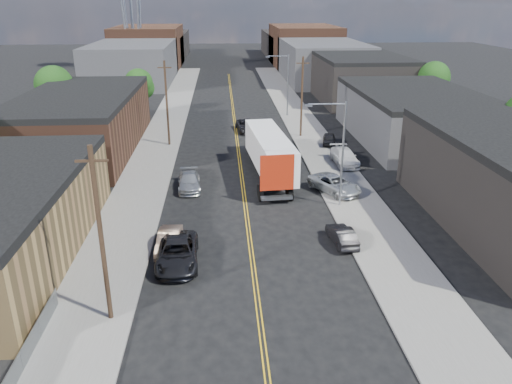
{
  "coord_description": "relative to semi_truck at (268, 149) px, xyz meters",
  "views": [
    {
      "loc": [
        -1.82,
        -13.63,
        16.58
      ],
      "look_at": [
        0.69,
        22.44,
        2.5
      ],
      "focal_mm": 35.0,
      "sensor_mm": 36.0,
      "label": 1
    }
  ],
  "objects": [
    {
      "name": "ground",
      "position": [
        -2.7,
        25.84,
        -2.53
      ],
      "size": [
        260.0,
        260.0,
        0.0
      ],
      "primitive_type": "plane",
      "color": "black",
      "rests_on": "ground"
    },
    {
      "name": "centerline",
      "position": [
        -2.7,
        10.84,
        -2.52
      ],
      "size": [
        0.32,
        120.0,
        0.01
      ],
      "primitive_type": "cube",
      "color": "gold",
      "rests_on": "ground"
    },
    {
      "name": "sidewalk_left",
      "position": [
        -12.2,
        10.84,
        -2.45
      ],
      "size": [
        5.0,
        140.0,
        0.15
      ],
      "primitive_type": "cube",
      "color": "slate",
      "rests_on": "ground"
    },
    {
      "name": "sidewalk_right",
      "position": [
        6.8,
        10.84,
        -2.45
      ],
      "size": [
        5.0,
        140.0,
        0.15
      ],
      "primitive_type": "cube",
      "color": "slate",
      "rests_on": "ground"
    },
    {
      "name": "warehouse_brown",
      "position": [
        -20.7,
        9.84,
        0.77
      ],
      "size": [
        12.0,
        26.0,
        6.6
      ],
      "color": "#492A1D",
      "rests_on": "ground"
    },
    {
      "name": "industrial_right_b",
      "position": [
        19.3,
        11.84,
        0.52
      ],
      "size": [
        14.0,
        24.0,
        6.1
      ],
      "color": "#38383B",
      "rests_on": "ground"
    },
    {
      "name": "industrial_right_c",
      "position": [
        19.3,
        37.84,
        1.27
      ],
      "size": [
        14.0,
        22.0,
        7.6
      ],
      "color": "black",
      "rests_on": "ground"
    },
    {
      "name": "skyline_left_a",
      "position": [
        -22.7,
        60.84,
        1.47
      ],
      "size": [
        16.0,
        30.0,
        8.0
      ],
      "primitive_type": "cube",
      "color": "#38383B",
      "rests_on": "ground"
    },
    {
      "name": "skyline_right_a",
      "position": [
        17.3,
        60.84,
        1.47
      ],
      "size": [
        16.0,
        30.0,
        8.0
      ],
      "primitive_type": "cube",
      "color": "#38383B",
      "rests_on": "ground"
    },
    {
      "name": "skyline_left_b",
      "position": [
        -22.7,
        85.84,
        2.47
      ],
      "size": [
        16.0,
        26.0,
        10.0
      ],
      "primitive_type": "cube",
      "color": "#492A1D",
      "rests_on": "ground"
    },
    {
      "name": "skyline_right_b",
      "position": [
        17.3,
        85.84,
        2.47
      ],
      "size": [
        16.0,
        26.0,
        10.0
      ],
      "primitive_type": "cube",
      "color": "#492A1D",
      "rests_on": "ground"
    },
    {
      "name": "skyline_left_c",
      "position": [
        -22.7,
        105.84,
        0.97
      ],
      "size": [
        16.0,
        40.0,
        7.0
      ],
      "primitive_type": "cube",
      "color": "black",
      "rests_on": "ground"
    },
    {
      "name": "skyline_right_c",
      "position": [
        17.3,
        105.84,
        0.97
      ],
      "size": [
        16.0,
        40.0,
        7.0
      ],
      "primitive_type": "cube",
      "color": "black",
      "rests_on": "ground"
    },
    {
      "name": "streetlight_near",
      "position": [
        4.9,
        -9.16,
        2.8
      ],
      "size": [
        3.39,
        0.25,
        9.0
      ],
      "color": "gray",
      "rests_on": "ground"
    },
    {
      "name": "streetlight_far",
      "position": [
        4.9,
        25.84,
        2.8
      ],
      "size": [
        3.39,
        0.25,
        9.0
      ],
      "color": "gray",
      "rests_on": "ground"
    },
    {
      "name": "utility_pole_left_near",
      "position": [
        -10.9,
        -24.16,
        2.61
      ],
      "size": [
        1.6,
        0.26,
        10.0
      ],
      "color": "black",
      "rests_on": "ground"
    },
    {
      "name": "utility_pole_left_far",
      "position": [
        -10.9,
        10.84,
        2.61
      ],
      "size": [
        1.6,
        0.26,
        10.0
      ],
      "color": "black",
      "rests_on": "ground"
    },
    {
      "name": "utility_pole_right",
      "position": [
        5.5,
        13.84,
        2.61
      ],
      "size": [
        1.6,
        0.26,
        10.0
      ],
      "color": "black",
      "rests_on": "ground"
    },
    {
      "name": "tree_left_mid",
      "position": [
        -26.64,
        20.84,
        2.95
      ],
      "size": [
        5.1,
        5.04,
        8.37
      ],
      "color": "black",
      "rests_on": "ground"
    },
    {
      "name": "tree_left_far",
      "position": [
        -16.64,
        27.84,
        2.04
      ],
      "size": [
        4.35,
        4.2,
        6.97
      ],
      "color": "black",
      "rests_on": "ground"
    },
    {
      "name": "tree_right_far",
      "position": [
        27.36,
        25.84,
        2.65
      ],
      "size": [
        4.85,
        4.76,
        7.91
      ],
      "color": "black",
      "rests_on": "ground"
    },
    {
      "name": "semi_truck",
      "position": [
        0.0,
        0.0,
        0.0
      ],
      "size": [
        4.02,
        17.13,
        4.44
      ],
      "rotation": [
        0.0,
        0.0,
        0.09
      ],
      "color": "white",
      "rests_on": "ground"
    },
    {
      "name": "car_left_b",
      "position": [
        -8.44,
        -16.16,
        -1.82
      ],
      "size": [
        1.68,
        4.34,
        1.41
      ],
      "primitive_type": "imported",
      "rotation": [
        0.0,
        0.0,
        -0.05
      ],
      "color": "#9E8068",
      "rests_on": "ground"
    },
    {
      "name": "car_left_c",
      "position": [
        -7.7,
        -18.16,
        -1.71
      ],
      "size": [
        2.89,
        5.95,
        1.63
      ],
      "primitive_type": "imported",
      "rotation": [
        0.0,
        0.0,
        0.03
      ],
      "color": "black",
      "rests_on": "ground"
    },
    {
      "name": "car_left_d",
      "position": [
        -7.7,
        -4.1,
        -1.81
      ],
      "size": [
        2.31,
        5.06,
        1.44
      ],
      "primitive_type": "imported",
      "rotation": [
        0.0,
        0.0,
        0.06
      ],
      "color": "#AAAEAF",
      "rests_on": "ground"
    },
    {
      "name": "car_right_oncoming",
      "position": [
        3.9,
        -16.01,
        -1.88
      ],
      "size": [
        1.73,
        4.04,
        1.29
      ],
      "primitive_type": "imported",
      "rotation": [
        0.0,
        0.0,
        3.24
      ],
      "color": "black",
      "rests_on": "ground"
    },
    {
      "name": "car_right_lot_a",
      "position": [
        5.5,
        -6.16,
        -1.62
      ],
      "size": [
        4.85,
        5.98,
        1.51
      ],
      "primitive_type": "imported",
      "rotation": [
        0.0,
        0.0,
        0.51
      ],
      "color": "silver",
      "rests_on": "sidewalk_right"
    },
    {
      "name": "car_right_lot_b",
      "position": [
        8.3,
        1.84,
        -1.58
      ],
      "size": [
        2.46,
        5.56,
        1.59
      ],
      "primitive_type": "imported",
      "rotation": [
        0.0,
        0.0,
        0.04
      ],
      "color": "silver",
      "rests_on": "sidewalk_right"
    },
    {
      "name": "car_right_lot_c",
      "position": [
        8.28,
        9.53,
        -1.74
      ],
      "size": [
        2.19,
        3.95,
        1.27
      ],
      "primitive_type": "imported",
      "rotation": [
        0.0,
        0.0,
        -0.2
      ],
      "color": "black",
      "rests_on": "sidewalk_right"
    },
    {
      "name": "car_ahead_truck",
      "position": [
        -1.2,
        17.06,
        -1.78
      ],
      "size": [
        3.05,
        5.63,
        1.5
      ],
      "primitive_type": "imported",
      "rotation": [
        0.0,
        0.0,
        0.11
      ],
      "color": "black",
      "rests_on": "ground"
    }
  ]
}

